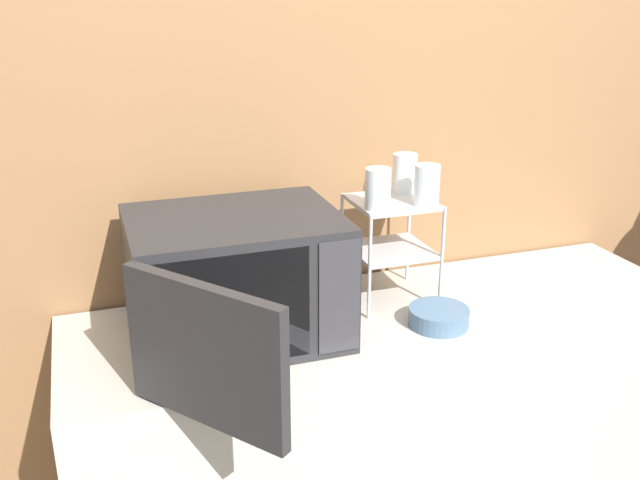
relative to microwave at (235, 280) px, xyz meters
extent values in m
cube|color=olive|center=(0.46, 0.34, 0.21)|extent=(8.00, 0.06, 2.60)
cube|color=#B7B2A8|center=(0.46, 0.01, -0.63)|extent=(1.85, 0.57, 0.93)
cube|color=#262628|center=(0.01, 0.02, 0.00)|extent=(0.54, 0.42, 0.34)
cube|color=#B7B2A8|center=(-0.05, -0.18, 0.00)|extent=(0.39, 0.01, 0.29)
cube|color=#333338|center=(0.22, -0.19, 0.00)|extent=(0.11, 0.01, 0.29)
cube|color=#262628|center=(-0.15, -0.36, 0.00)|extent=(0.28, 0.35, 0.32)
cylinder|color=#B2B2B7|center=(0.38, 0.00, -0.01)|extent=(0.01, 0.01, 0.31)
cylinder|color=#B2B2B7|center=(0.60, 0.00, -0.01)|extent=(0.01, 0.01, 0.31)
cylinder|color=#B2B2B7|center=(0.38, 0.21, -0.01)|extent=(0.01, 0.01, 0.31)
cylinder|color=#B2B2B7|center=(0.60, 0.21, -0.01)|extent=(0.01, 0.01, 0.31)
cube|color=#B2B2B7|center=(0.49, 0.10, -0.01)|extent=(0.22, 0.22, 0.01)
cube|color=#B2B2B7|center=(0.49, 0.10, 0.13)|extent=(0.22, 0.22, 0.01)
cylinder|color=silver|center=(0.41, 0.04, 0.20)|extent=(0.07, 0.07, 0.11)
cylinder|color=silver|center=(0.56, 0.17, 0.20)|extent=(0.07, 0.07, 0.11)
cylinder|color=silver|center=(0.56, 0.03, 0.20)|extent=(0.07, 0.07, 0.11)
cylinder|color=slate|center=(0.54, -0.11, -0.16)|extent=(0.09, 0.09, 0.01)
cylinder|color=slate|center=(0.54, -0.11, -0.14)|extent=(0.17, 0.17, 0.05)
camera|label=1|loc=(-0.35, -1.68, 0.73)|focal=40.00mm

